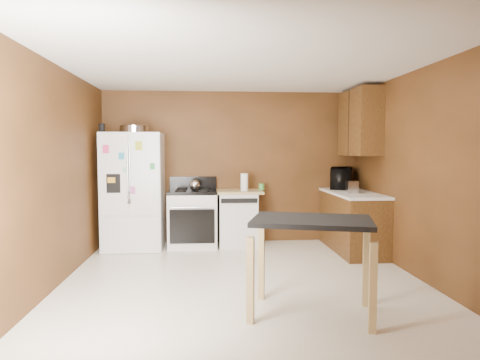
{
  "coord_description": "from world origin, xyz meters",
  "views": [
    {
      "loc": [
        -0.42,
        -4.86,
        1.53
      ],
      "look_at": [
        0.03,
        0.85,
        1.13
      ],
      "focal_mm": 32.0,
      "sensor_mm": 36.0,
      "label": 1
    }
  ],
  "objects": [
    {
      "name": "roasting_pan",
      "position": [
        -1.52,
        1.82,
        1.85
      ],
      "size": [
        0.43,
        0.43,
        0.11
      ],
      "primitive_type": "cylinder",
      "color": "silver",
      "rests_on": "refrigerator"
    },
    {
      "name": "ceiling",
      "position": [
        0.0,
        0.0,
        2.5
      ],
      "size": [
        4.5,
        4.5,
        0.0
      ],
      "primitive_type": "plane",
      "rotation": [
        3.14,
        0.0,
        0.0
      ],
      "color": "white",
      "rests_on": "ground"
    },
    {
      "name": "floor",
      "position": [
        0.0,
        0.0,
        0.0
      ],
      "size": [
        4.5,
        4.5,
        0.0
      ],
      "primitive_type": "plane",
      "color": "white",
      "rests_on": "ground"
    },
    {
      "name": "kettle",
      "position": [
        -0.61,
        1.87,
        0.98
      ],
      "size": [
        0.17,
        0.17,
        0.17
      ],
      "primitive_type": "sphere",
      "color": "silver",
      "rests_on": "gas_range"
    },
    {
      "name": "paper_towel",
      "position": [
        0.18,
        1.87,
        1.03
      ],
      "size": [
        0.16,
        0.16,
        0.28
      ],
      "primitive_type": "cylinder",
      "rotation": [
        0.0,
        0.0,
        -0.42
      ],
      "color": "white",
      "rests_on": "dishwasher"
    },
    {
      "name": "right_cabinets",
      "position": [
        1.84,
        1.48,
        0.91
      ],
      "size": [
        0.63,
        1.58,
        2.45
      ],
      "color": "brown",
      "rests_on": "ground"
    },
    {
      "name": "dishwasher",
      "position": [
        0.08,
        1.95,
        0.45
      ],
      "size": [
        0.78,
        0.63,
        0.89
      ],
      "color": "white",
      "rests_on": "ground"
    },
    {
      "name": "wall_back",
      "position": [
        0.0,
        2.25,
        1.25
      ],
      "size": [
        4.2,
        0.0,
        4.2
      ],
      "primitive_type": "plane",
      "rotation": [
        1.57,
        0.0,
        0.0
      ],
      "color": "brown",
      "rests_on": "ground"
    },
    {
      "name": "toaster",
      "position": [
        1.75,
        1.36,
        0.99
      ],
      "size": [
        0.18,
        0.26,
        0.18
      ],
      "primitive_type": "cube",
      "rotation": [
        0.0,
        0.0,
        -0.13
      ],
      "color": "silver",
      "rests_on": "right_cabinets"
    },
    {
      "name": "pen_cup",
      "position": [
        -1.99,
        1.75,
        1.87
      ],
      "size": [
        0.09,
        0.09,
        0.13
      ],
      "primitive_type": "cylinder",
      "color": "black",
      "rests_on": "refrigerator"
    },
    {
      "name": "wall_right",
      "position": [
        2.1,
        0.0,
        1.25
      ],
      "size": [
        0.0,
        4.5,
        4.5
      ],
      "primitive_type": "plane",
      "rotation": [
        1.57,
        0.0,
        -1.57
      ],
      "color": "brown",
      "rests_on": "ground"
    },
    {
      "name": "wall_left",
      "position": [
        -2.1,
        0.0,
        1.25
      ],
      "size": [
        0.0,
        4.5,
        4.5
      ],
      "primitive_type": "plane",
      "rotation": [
        1.57,
        0.0,
        1.57
      ],
      "color": "brown",
      "rests_on": "ground"
    },
    {
      "name": "microwave",
      "position": [
        1.8,
        2.04,
        1.06
      ],
      "size": [
        0.58,
        0.69,
        0.32
      ],
      "primitive_type": "imported",
      "rotation": [
        0.0,
        0.0,
        1.21
      ],
      "color": "black",
      "rests_on": "right_cabinets"
    },
    {
      "name": "green_canister",
      "position": [
        0.47,
        2.03,
        0.94
      ],
      "size": [
        0.12,
        0.12,
        0.1
      ],
      "primitive_type": "cylinder",
      "rotation": [
        0.0,
        0.0,
        0.35
      ],
      "color": "green",
      "rests_on": "dishwasher"
    },
    {
      "name": "wall_front",
      "position": [
        0.0,
        -2.25,
        1.25
      ],
      "size": [
        4.2,
        0.0,
        4.2
      ],
      "primitive_type": "plane",
      "rotation": [
        -1.57,
        0.0,
        0.0
      ],
      "color": "brown",
      "rests_on": "ground"
    },
    {
      "name": "island",
      "position": [
        0.55,
        -1.01,
        0.75
      ],
      "size": [
        1.25,
        0.99,
        0.91
      ],
      "color": "black",
      "rests_on": "ground"
    },
    {
      "name": "refrigerator",
      "position": [
        -1.55,
        1.86,
        0.9
      ],
      "size": [
        0.9,
        0.8,
        1.8
      ],
      "color": "white",
      "rests_on": "ground"
    },
    {
      "name": "gas_range",
      "position": [
        -0.64,
        1.92,
        0.46
      ],
      "size": [
        0.76,
        0.68,
        1.1
      ],
      "color": "white",
      "rests_on": "ground"
    }
  ]
}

